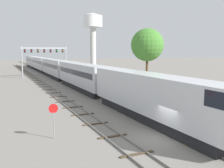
{
  "coord_description": "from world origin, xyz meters",
  "views": [
    {
      "loc": [
        -11.96,
        -16.4,
        7.11
      ],
      "look_at": [
        1.0,
        12.0,
        3.0
      ],
      "focal_mm": 40.55,
      "sensor_mm": 36.0,
      "label": 1
    }
  ],
  "objects_px": {
    "passenger_train": "(54,68)",
    "water_tower": "(93,26)",
    "signal_gantry": "(44,54)",
    "stop_sign": "(54,116)",
    "trackside_tree_left": "(147,45)"
  },
  "relations": [
    {
      "from": "stop_sign",
      "to": "trackside_tree_left",
      "type": "relative_size",
      "value": 0.24
    },
    {
      "from": "signal_gantry",
      "to": "trackside_tree_left",
      "type": "xyz_separation_m",
      "value": [
        19.72,
        -19.47,
        2.21
      ]
    },
    {
      "from": "passenger_train",
      "to": "water_tower",
      "type": "distance_m",
      "value": 49.62
    },
    {
      "from": "passenger_train",
      "to": "stop_sign",
      "type": "xyz_separation_m",
      "value": [
        -10.0,
        -47.47,
        -0.74
      ]
    },
    {
      "from": "passenger_train",
      "to": "stop_sign",
      "type": "distance_m",
      "value": 48.52
    },
    {
      "from": "signal_gantry",
      "to": "water_tower",
      "type": "relative_size",
      "value": 0.51
    },
    {
      "from": "stop_sign",
      "to": "trackside_tree_left",
      "type": "bearing_deg",
      "value": 46.98
    },
    {
      "from": "water_tower",
      "to": "stop_sign",
      "type": "bearing_deg",
      "value": -112.25
    },
    {
      "from": "water_tower",
      "to": "stop_sign",
      "type": "height_order",
      "value": "water_tower"
    },
    {
      "from": "passenger_train",
      "to": "signal_gantry",
      "type": "height_order",
      "value": "signal_gantry"
    },
    {
      "from": "signal_gantry",
      "to": "stop_sign",
      "type": "xyz_separation_m",
      "value": [
        -7.75,
        -48.91,
        -4.33
      ]
    },
    {
      "from": "water_tower",
      "to": "signal_gantry",
      "type": "bearing_deg",
      "value": -126.14
    },
    {
      "from": "signal_gantry",
      "to": "trackside_tree_left",
      "type": "relative_size",
      "value": 0.99
    },
    {
      "from": "signal_gantry",
      "to": "trackside_tree_left",
      "type": "bearing_deg",
      "value": -44.64
    },
    {
      "from": "water_tower",
      "to": "stop_sign",
      "type": "xyz_separation_m",
      "value": [
        -35.63,
        -87.07,
        -16.15
      ]
    }
  ]
}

